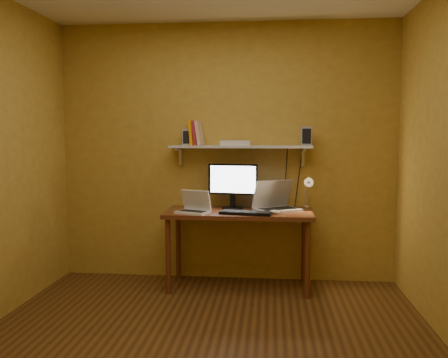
# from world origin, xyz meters

# --- Properties ---
(room) EXTENTS (3.44, 3.24, 2.64)m
(room) POSITION_xyz_m (0.00, 0.00, 1.30)
(room) COLOR brown
(room) RESTS_ON ground
(desk) EXTENTS (1.40, 0.60, 0.75)m
(desk) POSITION_xyz_m (0.15, 1.28, 0.66)
(desk) COLOR brown
(desk) RESTS_ON ground
(wall_shelf) EXTENTS (1.40, 0.25, 0.21)m
(wall_shelf) POSITION_xyz_m (0.15, 1.47, 1.36)
(wall_shelf) COLOR silver
(wall_shelf) RESTS_ON room
(monitor) EXTENTS (0.49, 0.24, 0.44)m
(monitor) POSITION_xyz_m (0.08, 1.42, 1.00)
(monitor) COLOR black
(monitor) RESTS_ON desk
(laptop) EXTENTS (0.50, 0.46, 0.29)m
(laptop) POSITION_xyz_m (0.50, 1.39, 0.83)
(laptop) COLOR #989AA0
(laptop) RESTS_ON desk
(netbook) EXTENTS (0.34, 0.29, 0.21)m
(netbook) POSITION_xyz_m (-0.25, 1.15, 0.81)
(netbook) COLOR white
(netbook) RESTS_ON desk
(keyboard) EXTENTS (0.50, 0.25, 0.03)m
(keyboard) POSITION_xyz_m (0.23, 1.11, 0.76)
(keyboard) COLOR black
(keyboard) RESTS_ON desk
(mouse) EXTENTS (0.10, 0.07, 0.04)m
(mouse) POSITION_xyz_m (0.49, 1.15, 0.77)
(mouse) COLOR white
(mouse) RESTS_ON desk
(desk_lamp) EXTENTS (0.09, 0.23, 0.38)m
(desk_lamp) POSITION_xyz_m (0.81, 1.41, 0.96)
(desk_lamp) COLOR silver
(desk_lamp) RESTS_ON desk
(speaker_left) EXTENTS (0.10, 0.10, 0.16)m
(speaker_left) POSITION_xyz_m (-0.38, 1.48, 1.46)
(speaker_left) COLOR #989AA0
(speaker_left) RESTS_ON wall_shelf
(speaker_right) EXTENTS (0.10, 0.10, 0.18)m
(speaker_right) POSITION_xyz_m (0.79, 1.46, 1.47)
(speaker_right) COLOR #989AA0
(speaker_right) RESTS_ON wall_shelf
(books) EXTENTS (0.14, 0.17, 0.24)m
(books) POSITION_xyz_m (-0.29, 1.50, 1.50)
(books) COLOR orange
(books) RESTS_ON wall_shelf
(shelf_camera) EXTENTS (0.10, 0.05, 0.06)m
(shelf_camera) POSITION_xyz_m (0.01, 1.41, 1.40)
(shelf_camera) COLOR silver
(shelf_camera) RESTS_ON wall_shelf
(router) EXTENTS (0.30, 0.21, 0.05)m
(router) POSITION_xyz_m (0.11, 1.47, 1.40)
(router) COLOR white
(router) RESTS_ON wall_shelf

